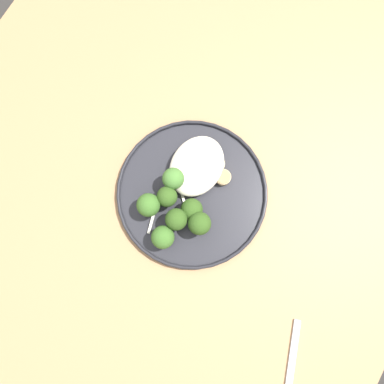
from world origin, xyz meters
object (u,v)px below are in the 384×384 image
Objects in this scene: broccoli_floret_front_edge at (163,237)px; dinner_fork at (289,377)px; seared_scallop_center_golden at (191,186)px; broccoli_floret_beside_noodles at (199,223)px; seared_scallop_on_noodles at (223,177)px; seared_scallop_front_small at (217,164)px; dinner_plate at (192,193)px; seared_scallop_tilted_round at (197,169)px; broccoli_floret_near_rim at (167,197)px; broccoli_floret_right_tilted at (192,209)px; broccoli_floret_rear_charred at (176,219)px; broccoli_floret_left_leaning at (172,178)px; broccoli_floret_center_pile at (148,205)px.

dinner_fork is (0.10, 0.32, -0.04)m from broccoli_floret_front_edge.
seared_scallop_center_golden is 0.08m from broccoli_floret_beside_noodles.
dinner_fork is at bearing 72.25° from broccoli_floret_front_edge.
broccoli_floret_front_edge is at bearing -14.53° from seared_scallop_on_noodles.
seared_scallop_front_small is at bearing 161.25° from seared_scallop_center_golden.
broccoli_floret_front_edge reaches higher than dinner_plate.
broccoli_floret_front_edge is (0.11, 0.00, 0.02)m from seared_scallop_center_golden.
broccoli_floret_front_edge is (0.10, -0.00, 0.04)m from dinner_plate.
broccoli_floret_near_rim reaches higher than seared_scallop_tilted_round.
broccoli_floret_near_rim is (-0.07, -0.03, 0.00)m from broccoli_floret_front_edge.
broccoli_floret_right_tilted is at bearing -119.80° from dinner_fork.
seared_scallop_on_noodles reaches higher than dinner_fork.
seared_scallop_center_golden is 0.06m from seared_scallop_on_noodles.
broccoli_floret_beside_noodles is (-0.01, 0.04, 0.00)m from broccoli_floret_rear_charred.
broccoli_floret_front_edge is (0.17, -0.02, 0.02)m from seared_scallop_front_small.
seared_scallop_center_golden is 0.04m from seared_scallop_tilted_round.
dinner_fork is at bearing 60.52° from broccoli_floret_left_leaning.
broccoli_floret_center_pile reaches higher than seared_scallop_center_golden.
seared_scallop_tilted_round is at bearing -157.96° from broccoli_floret_right_tilted.
broccoli_floret_front_edge reaches higher than seared_scallop_front_small.
broccoli_floret_left_leaning is at bearing -117.80° from broccoli_floret_right_tilted.
broccoli_floret_rear_charred is 0.35m from dinner_fork.
seared_scallop_tilted_round is at bearing -79.69° from seared_scallop_on_noodles.
dinner_fork is (0.17, 0.30, -0.04)m from broccoli_floret_right_tilted.
seared_scallop_on_noodles is at bearing 55.25° from seared_scallop_front_small.
broccoli_floret_right_tilted is (-0.03, 0.01, -0.01)m from broccoli_floret_rear_charred.
seared_scallop_on_noodles is 0.12m from broccoli_floret_rear_charred.
broccoli_floret_left_leaning is at bearing -31.95° from seared_scallop_tilted_round.
seared_scallop_on_noodles is 0.48× the size of broccoli_floret_left_leaning.
broccoli_floret_left_leaning is at bearing -119.29° from broccoli_floret_beside_noodles.
seared_scallop_tilted_round is 0.52× the size of broccoli_floret_right_tilted.
seared_scallop_tilted_round and seared_scallop_on_noodles have the same top height.
broccoli_floret_left_leaning is (-0.03, -0.06, 0.01)m from broccoli_floret_right_tilted.
dinner_plate is 10.96× the size of seared_scallop_tilted_round.
seared_scallop_center_golden is 0.05m from broccoli_floret_left_leaning.
broccoli_floret_center_pile is at bearing -87.62° from broccoli_floret_rear_charred.
broccoli_floret_beside_noodles is (0.05, 0.04, 0.04)m from dinner_plate.
broccoli_floret_left_leaning is (0.07, -0.06, 0.03)m from seared_scallop_front_small.
broccoli_floret_left_leaning is (0.00, -0.04, 0.04)m from dinner_plate.
broccoli_floret_front_edge is (0.04, -0.01, -0.01)m from broccoli_floret_rear_charred.
dinner_plate is 0.38m from dinner_fork.
dinner_plate is 5.17× the size of broccoli_floret_near_rim.
broccoli_floret_left_leaning is at bearing 168.42° from broccoli_floret_center_pile.
dinner_plate is 9.71× the size of seared_scallop_on_noodles.
broccoli_floret_center_pile is at bearing -35.40° from broccoli_floret_near_rim.
broccoli_floret_right_tilted is at bearing 1.49° from seared_scallop_front_small.
dinner_fork is at bearing 47.51° from seared_scallop_on_noodles.
seared_scallop_center_golden is 0.48× the size of broccoli_floret_front_edge.
seared_scallop_front_small is (-0.06, 0.02, 0.00)m from seared_scallop_center_golden.
seared_scallop_center_golden is at bearing -123.18° from dinner_fork.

